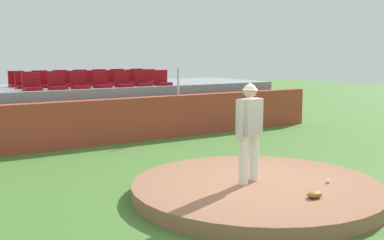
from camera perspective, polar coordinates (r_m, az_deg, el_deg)
The scene contains 29 objects.
ground_plane at distance 8.92m, azimuth 7.82°, elevation -9.04°, with size 60.00×60.00×0.00m, color #47732F.
pitchers_mound at distance 8.89m, azimuth 7.84°, elevation -8.25°, with size 4.62×4.62×0.26m, color #956047.
pitcher at distance 8.62m, azimuth 6.93°, elevation -0.60°, with size 0.75×0.41×1.84m.
baseball at distance 9.07m, azimuth 16.09°, elevation -7.08°, with size 0.07×0.07×0.07m, color white.
fielding_glove at distance 8.10m, azimuth 14.55°, elevation -8.69°, with size 0.30×0.20×0.11m, color #905116.
brick_barrier at distance 14.06m, azimuth -9.12°, elevation -0.10°, with size 14.92×0.40×1.30m, color #A53E2A.
fence_post_right at distance 14.93m, azimuth -1.68°, elevation 4.64°, with size 0.06×0.06×0.86m, color silver.
bleacher_platform at distance 16.30m, azimuth -12.62°, elevation 1.39°, with size 13.02×3.94×1.57m, color gray.
stadium_chair_0 at distance 14.24m, azimuth -18.77°, elevation 4.03°, with size 0.48×0.44×0.50m.
stadium_chair_1 at distance 14.41m, azimuth -15.95°, elevation 4.19°, with size 0.48×0.44×0.50m.
stadium_chair_2 at distance 14.62m, azimuth -13.40°, elevation 4.33°, with size 0.48×0.44×0.50m.
stadium_chair_3 at distance 14.87m, azimuth -10.85°, elevation 4.46°, with size 0.48×0.44×0.50m.
stadium_chair_4 at distance 15.13m, azimuth -8.33°, elevation 4.58°, with size 0.48×0.44×0.50m.
stadium_chair_5 at distance 15.46m, azimuth -5.98°, elevation 4.69°, with size 0.48×0.44×0.50m.
stadium_chair_6 at distance 15.77m, azimuth -3.63°, elevation 4.78°, with size 0.48×0.44×0.50m.
stadium_chair_7 at distance 15.11m, azimuth -19.56°, elevation 4.20°, with size 0.48×0.44×0.50m.
stadium_chair_8 at distance 15.27m, azimuth -16.87°, elevation 4.35°, with size 0.48×0.44×0.50m.
stadium_chair_9 at distance 15.50m, azimuth -14.43°, elevation 4.49°, with size 0.48×0.44×0.50m.
stadium_chair_10 at distance 15.71m, azimuth -12.10°, elevation 4.61°, with size 0.48×0.44×0.50m.
stadium_chair_11 at distance 15.95m, azimuth -9.66°, elevation 4.72°, with size 0.48×0.44×0.50m.
stadium_chair_12 at distance 16.26m, azimuth -7.48°, elevation 4.83°, with size 0.48×0.44×0.50m.
stadium_chair_13 at distance 16.58m, azimuth -5.09°, elevation 4.92°, with size 0.48×0.44×0.50m.
stadium_chair_14 at distance 15.94m, azimuth -20.35°, elevation 4.34°, with size 0.48×0.44×0.50m.
stadium_chair_15 at distance 16.13m, azimuth -17.78°, elevation 4.49°, with size 0.48×0.44×0.50m.
stadium_chair_16 at distance 16.34m, azimuth -15.50°, elevation 4.62°, with size 0.48×0.44×0.50m.
stadium_chair_17 at distance 16.56m, azimuth -13.22°, elevation 4.74°, with size 0.48×0.44×0.50m.
stadium_chair_18 at distance 16.80m, azimuth -11.00°, elevation 4.85°, with size 0.48×0.44×0.50m.
stadium_chair_19 at distance 17.09m, azimuth -8.85°, elevation 4.95°, with size 0.48×0.44×0.50m.
stadium_chair_20 at distance 17.36m, azimuth -6.56°, elevation 5.03°, with size 0.48×0.44×0.50m.
Camera 1 is at (-5.60, -6.44, 2.60)m, focal length 44.25 mm.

